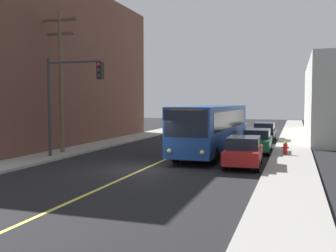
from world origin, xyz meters
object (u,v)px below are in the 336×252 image
at_px(parked_car_green, 257,140).
at_px(parked_car_red, 244,151).
at_px(city_bus, 212,127).
at_px(utility_pole_near, 61,75).
at_px(parked_car_black, 264,131).
at_px(fire_hydrant, 285,148).
at_px(traffic_signal_left_corner, 71,88).

bearing_deg(parked_car_green, parked_car_red, -91.35).
height_order(city_bus, utility_pole_near, utility_pole_near).
bearing_deg(parked_car_black, fire_hydrant, -78.64).
xyz_separation_m(city_bus, fire_hydrant, (4.65, 0.16, -1.23)).
xyz_separation_m(traffic_signal_left_corner, fire_hydrant, (12.26, 5.04, -3.72)).
xyz_separation_m(city_bus, parked_car_black, (2.62, 10.25, -0.98)).
bearing_deg(utility_pole_near, city_bus, 18.46).
distance_m(parked_car_green, traffic_signal_left_corner, 12.78).
relative_size(parked_car_black, utility_pole_near, 0.48).
xyz_separation_m(parked_car_black, utility_pole_near, (-12.03, -13.39, 4.41)).
relative_size(parked_car_red, fire_hydrant, 5.31).
bearing_deg(fire_hydrant, parked_car_black, 101.36).
distance_m(city_bus, utility_pole_near, 10.49).
height_order(parked_car_red, parked_car_black, same).
bearing_deg(fire_hydrant, traffic_signal_left_corner, -157.66).
distance_m(parked_car_red, parked_car_black, 14.68).
bearing_deg(utility_pole_near, parked_car_red, -6.13).
bearing_deg(utility_pole_near, parked_car_green, 21.84).
xyz_separation_m(parked_car_red, utility_pole_near, (-12.02, 1.29, 4.41)).
distance_m(parked_car_green, utility_pole_near, 13.83).
xyz_separation_m(city_bus, traffic_signal_left_corner, (-7.61, -4.88, 2.49)).
height_order(parked_car_black, traffic_signal_left_corner, traffic_signal_left_corner).
bearing_deg(parked_car_black, utility_pole_near, -131.93).
bearing_deg(parked_car_red, city_bus, 120.62).
bearing_deg(utility_pole_near, traffic_signal_left_corner, -44.18).
bearing_deg(parked_car_red, parked_car_green, 88.65).
distance_m(parked_car_green, fire_hydrant, 2.47).
bearing_deg(parked_car_green, utility_pole_near, -158.16).
xyz_separation_m(utility_pole_near, fire_hydrant, (14.05, 3.30, -4.67)).
height_order(traffic_signal_left_corner, fire_hydrant, traffic_signal_left_corner).
relative_size(parked_car_green, utility_pole_near, 0.48).
relative_size(city_bus, parked_car_black, 2.77).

